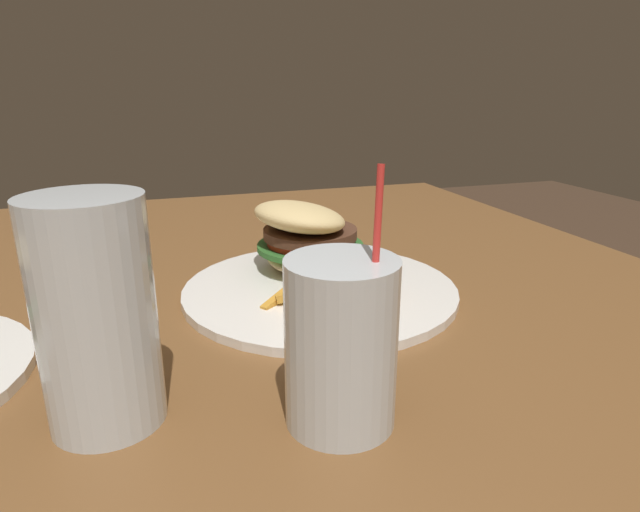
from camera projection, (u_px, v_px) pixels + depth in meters
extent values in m
cube|color=brown|center=(175.00, 344.00, 0.54)|extent=(1.32, 1.29, 0.03)
cylinder|color=brown|center=(404.00, 339.00, 1.36)|extent=(0.06, 0.06, 0.71)
cylinder|color=white|center=(320.00, 290.00, 0.63)|extent=(0.32, 0.32, 0.01)
ellipsoid|color=#E0C17F|center=(310.00, 259.00, 0.68)|extent=(0.15, 0.14, 0.03)
cylinder|color=#2D6628|center=(310.00, 246.00, 0.68)|extent=(0.17, 0.17, 0.01)
cylinder|color=red|center=(310.00, 241.00, 0.67)|extent=(0.13, 0.13, 0.01)
cylinder|color=#4C2D1E|center=(310.00, 233.00, 0.67)|extent=(0.15, 0.15, 0.01)
ellipsoid|color=#E0C17F|center=(299.00, 217.00, 0.65)|extent=(0.15, 0.14, 0.05)
cube|color=gold|center=(328.00, 295.00, 0.57)|extent=(0.04, 0.07, 0.02)
cube|color=gold|center=(281.00, 297.00, 0.58)|extent=(0.04, 0.05, 0.02)
cube|color=gold|center=(341.00, 303.00, 0.55)|extent=(0.06, 0.03, 0.02)
cube|color=gold|center=(344.00, 284.00, 0.57)|extent=(0.05, 0.06, 0.03)
cube|color=gold|center=(346.00, 280.00, 0.58)|extent=(0.06, 0.04, 0.02)
cube|color=gold|center=(375.00, 288.00, 0.60)|extent=(0.07, 0.03, 0.02)
cube|color=gold|center=(344.00, 276.00, 0.56)|extent=(0.03, 0.05, 0.02)
cube|color=gold|center=(327.00, 279.00, 0.58)|extent=(0.02, 0.06, 0.01)
cube|color=gold|center=(311.00, 290.00, 0.58)|extent=(0.02, 0.08, 0.02)
cube|color=gold|center=(341.00, 295.00, 0.56)|extent=(0.03, 0.08, 0.03)
cube|color=gold|center=(322.00, 285.00, 0.58)|extent=(0.03, 0.06, 0.02)
cube|color=gold|center=(355.00, 278.00, 0.58)|extent=(0.02, 0.08, 0.03)
cube|color=gold|center=(319.00, 293.00, 0.58)|extent=(0.06, 0.02, 0.02)
cube|color=gold|center=(337.00, 294.00, 0.57)|extent=(0.06, 0.03, 0.02)
cube|color=gold|center=(323.00, 286.00, 0.56)|extent=(0.08, 0.05, 0.01)
cube|color=gold|center=(373.00, 286.00, 0.60)|extent=(0.06, 0.05, 0.02)
cube|color=gold|center=(335.00, 275.00, 0.56)|extent=(0.06, 0.05, 0.03)
cylinder|color=silver|center=(96.00, 315.00, 0.37)|extent=(0.08, 0.08, 0.17)
cylinder|color=gold|center=(98.00, 325.00, 0.37)|extent=(0.07, 0.07, 0.15)
cylinder|color=silver|center=(341.00, 343.00, 0.38)|extent=(0.08, 0.08, 0.12)
cylinder|color=#EFA819|center=(341.00, 354.00, 0.38)|extent=(0.07, 0.07, 0.11)
cylinder|color=red|center=(373.00, 305.00, 0.36)|extent=(0.02, 0.02, 0.19)
ellipsoid|color=silver|center=(276.00, 244.00, 0.80)|extent=(0.05, 0.05, 0.01)
cube|color=silver|center=(324.00, 245.00, 0.81)|extent=(0.03, 0.11, 0.00)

